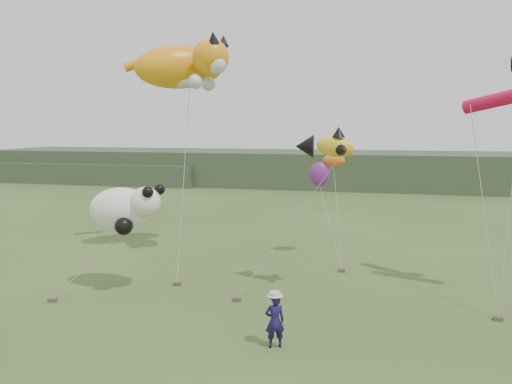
# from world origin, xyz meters

# --- Properties ---
(ground) EXTENTS (120.00, 120.00, 0.00)m
(ground) POSITION_xyz_m (0.00, 0.00, 0.00)
(ground) COLOR #385123
(ground) RESTS_ON ground
(headland) EXTENTS (90.00, 13.00, 4.00)m
(headland) POSITION_xyz_m (-3.11, 44.69, 1.92)
(headland) COLOR #2D3D28
(headland) RESTS_ON ground
(festival_attendant) EXTENTS (0.75, 0.64, 1.75)m
(festival_attendant) POSITION_xyz_m (-0.09, 0.11, 0.87)
(festival_attendant) COLOR #181143
(festival_attendant) RESTS_ON ground
(sandbag_anchors) EXTENTS (17.35, 7.18, 0.16)m
(sandbag_anchors) POSITION_xyz_m (-1.74, 4.90, 0.08)
(sandbag_anchors) COLOR brown
(sandbag_anchors) RESTS_ON ground
(cat_kite) EXTENTS (6.63, 5.04, 2.86)m
(cat_kite) POSITION_xyz_m (-6.90, 10.41, 10.19)
(cat_kite) COLOR orange
(cat_kite) RESTS_ON ground
(fish_kite) EXTENTS (2.57, 1.72, 1.33)m
(fish_kite) POSITION_xyz_m (0.82, 5.83, 6.23)
(fish_kite) COLOR gold
(fish_kite) RESTS_ON ground
(panda_kite) EXTENTS (3.35, 2.17, 2.08)m
(panda_kite) POSITION_xyz_m (-7.39, 4.21, 3.55)
(panda_kite) COLOR white
(panda_kite) RESTS_ON ground
(misc_kites) EXTENTS (1.88, 0.82, 1.75)m
(misc_kites) POSITION_xyz_m (0.28, 11.75, 4.75)
(misc_kites) COLOR orange
(misc_kites) RESTS_ON ground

